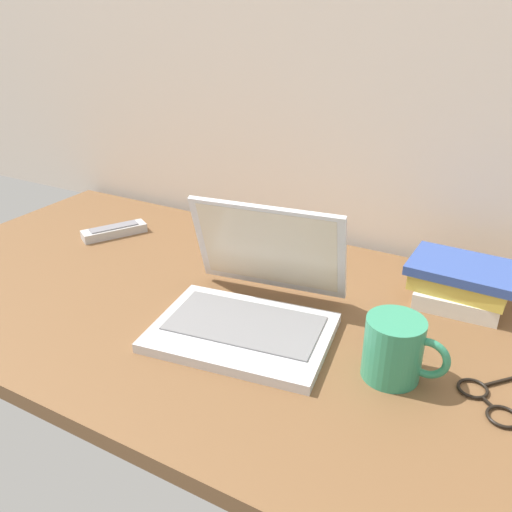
# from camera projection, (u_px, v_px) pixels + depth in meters

# --- Properties ---
(desk) EXTENTS (1.60, 0.76, 0.03)m
(desk) POSITION_uv_depth(u_px,v_px,m) (248.00, 316.00, 1.02)
(desk) COLOR brown
(desk) RESTS_ON ground
(laptop) EXTENTS (0.34, 0.33, 0.21)m
(laptop) POSITION_uv_depth(u_px,v_px,m) (251.00, 302.00, 0.95)
(laptop) COLOR silver
(laptop) RESTS_ON desk
(coffee_mug) EXTENTS (0.13, 0.09, 0.10)m
(coffee_mug) POSITION_uv_depth(u_px,v_px,m) (395.00, 348.00, 0.81)
(coffee_mug) COLOR #338C66
(coffee_mug) RESTS_ON desk
(remote_control_near) EXTENTS (0.12, 0.16, 0.02)m
(remote_control_near) POSITION_uv_depth(u_px,v_px,m) (114.00, 231.00, 1.33)
(remote_control_near) COLOR #B7B7B7
(remote_control_near) RESTS_ON desk
(eyeglasses) EXTENTS (0.14, 0.14, 0.01)m
(eyeglasses) POSITION_uv_depth(u_px,v_px,m) (489.00, 401.00, 0.77)
(eyeglasses) COLOR black
(eyeglasses) RESTS_ON desk
(book_stack) EXTENTS (0.20, 0.15, 0.08)m
(book_stack) POSITION_uv_depth(u_px,v_px,m) (461.00, 282.00, 1.02)
(book_stack) COLOR silver
(book_stack) RESTS_ON desk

